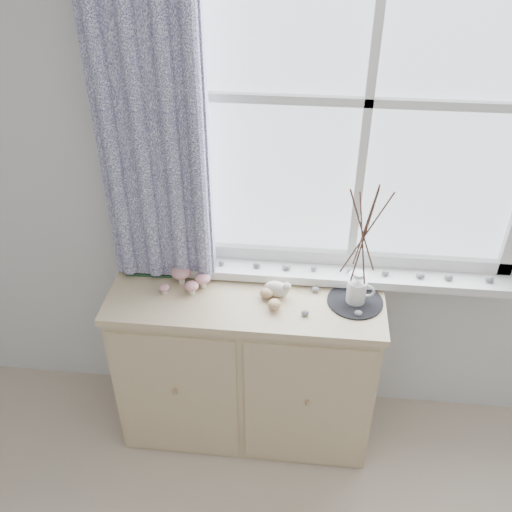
# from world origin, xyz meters

# --- Properties ---
(sideboard) EXTENTS (1.20, 0.45, 0.85)m
(sideboard) POSITION_xyz_m (-0.15, 1.75, 0.43)
(sideboard) COLOR #C7B48B
(sideboard) RESTS_ON ground
(botanical_book) EXTENTS (0.33, 0.14, 0.23)m
(botanical_book) POSITION_xyz_m (-0.57, 1.86, 0.96)
(botanical_book) COLOR #1F4127
(botanical_book) RESTS_ON sideboard
(toadstool_cluster) EXTENTS (0.22, 0.15, 0.08)m
(toadstool_cluster) POSITION_xyz_m (-0.41, 1.79, 0.90)
(toadstool_cluster) COLOR white
(toadstool_cluster) RESTS_ON sideboard
(wooden_eggs) EXTENTS (0.10, 0.11, 0.07)m
(wooden_eggs) POSITION_xyz_m (-0.04, 1.71, 0.88)
(wooden_eggs) COLOR tan
(wooden_eggs) RESTS_ON sideboard
(songbird_figurine) EXTENTS (0.16, 0.10, 0.08)m
(songbird_figurine) POSITION_xyz_m (-0.02, 1.77, 0.89)
(songbird_figurine) COLOR silver
(songbird_figurine) RESTS_ON sideboard
(crocheted_doily) EXTENTS (0.24, 0.24, 0.01)m
(crocheted_doily) POSITION_xyz_m (0.32, 1.76, 0.85)
(crocheted_doily) COLOR black
(crocheted_doily) RESTS_ON sideboard
(twig_pitcher) EXTENTS (0.24, 0.24, 0.62)m
(twig_pitcher) POSITION_xyz_m (0.32, 1.76, 1.21)
(twig_pitcher) COLOR silver
(twig_pitcher) RESTS_ON crocheted_doily
(sideboard_pebbles) EXTENTS (0.25, 0.19, 0.02)m
(sideboard_pebbles) POSITION_xyz_m (0.20, 1.71, 0.86)
(sideboard_pebbles) COLOR gray
(sideboard_pebbles) RESTS_ON sideboard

